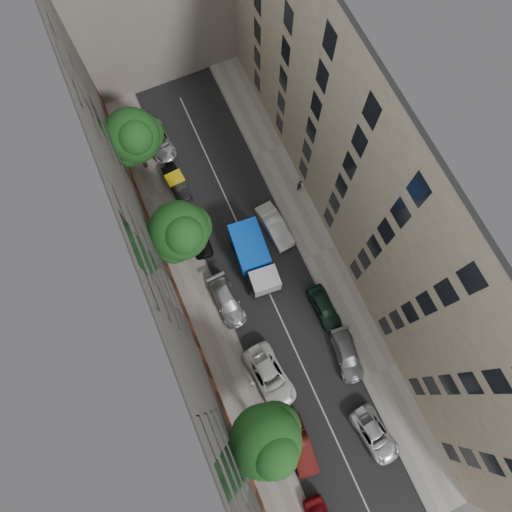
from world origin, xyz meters
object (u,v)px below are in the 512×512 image
car_left_5 (177,183)px  tree_mid (181,232)px  car_left_2 (270,376)px  tree_far (134,138)px  car_left_3 (227,301)px  pedestrian (299,185)px  tarp_truck (254,257)px  car_right_3 (275,226)px  car_right_0 (375,435)px  car_right_2 (324,308)px  car_left_4 (199,236)px  car_right_1 (347,355)px  lamp_post (253,385)px  car_left_6 (159,141)px  tree_near (268,442)px  car_left_1 (300,446)px

car_left_5 → tree_mid: size_ratio=0.46×
tree_mid → car_left_2: bearing=-80.4°
car_left_2 → tree_far: tree_far is taller
car_left_3 → pedestrian: pedestrian is taller
tarp_truck → car_right_3: tarp_truck is taller
tarp_truck → pedestrian: tarp_truck is taller
car_left_5 → car_right_0: car_right_0 is taller
car_left_2 → car_right_2: (6.40, 3.20, -0.06)m
car_left_4 → car_right_1: size_ratio=0.91×
car_left_4 → car_left_5: size_ratio=1.05×
car_right_1 → car_right_3: car_right_3 is taller
tree_mid → car_left_3: bearing=-76.3°
car_right_1 → car_right_2: car_right_2 is taller
car_left_5 → pedestrian: 11.08m
car_left_2 → car_left_5: bearing=86.4°
car_left_3 → lamp_post: lamp_post is taller
car_left_6 → car_right_3: size_ratio=1.04×
tarp_truck → tree_near: bearing=-104.9°
tarp_truck → car_right_2: size_ratio=1.56×
car_left_6 → tree_near: 27.93m
tree_near → car_left_3: bearing=83.4°
car_right_1 → tree_far: size_ratio=0.59×
car_right_0 → pedestrian: 21.55m
tree_mid → tree_far: 9.63m
car_left_2 → car_left_4: (-0.80, 13.20, -0.06)m
car_left_2 → car_left_3: bearing=90.6°
car_left_3 → car_left_6: 16.56m
car_right_3 → car_left_1: bearing=-114.2°
lamp_post → car_right_3: bearing=58.4°
car_right_1 → car_left_2: bearing=179.8°
car_left_2 → tree_mid: bearing=93.6°
car_right_0 → car_left_3: bearing=106.4°
car_left_4 → lamp_post: 13.69m
car_right_0 → lamp_post: lamp_post is taller
tarp_truck → car_left_5: size_ratio=1.63×
tree_mid → pedestrian: (11.26, 1.94, -4.88)m
car_right_2 → tree_mid: bearing=132.4°
car_right_0 → tree_near: tree_near is taller
car_left_5 → car_right_1: 21.06m
tree_far → lamp_post: size_ratio=1.34×
car_right_2 → pedestrian: (2.80, 10.84, 0.23)m
car_right_3 → car_right_2: bearing=-90.4°
car_left_4 → lamp_post: size_ratio=0.72×
car_left_3 → lamp_post: size_ratio=0.84×
lamp_post → car_left_3: bearing=84.3°
car_left_2 → car_left_6: car_left_2 is taller
car_left_5 → pedestrian: (10.00, -4.76, 0.28)m
car_left_4 → tree_far: size_ratio=0.54×
car_right_0 → car_right_2: (0.80, 10.40, 0.05)m
car_left_3 → tree_mid: 7.37m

